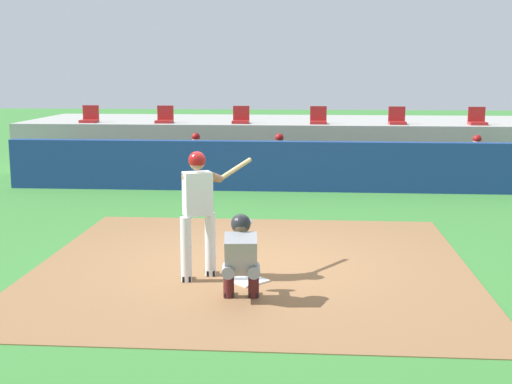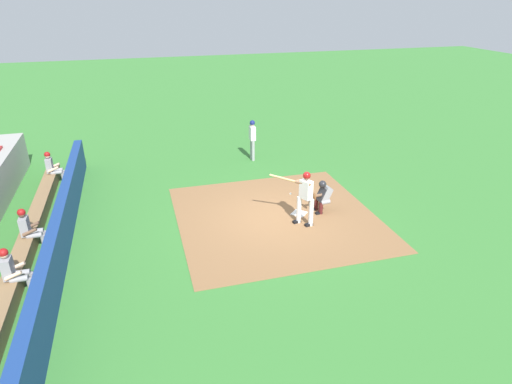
{
  "view_description": "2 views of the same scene",
  "coord_description": "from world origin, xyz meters",
  "px_view_note": "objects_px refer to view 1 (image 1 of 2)",
  "views": [
    {
      "loc": [
        0.81,
        -9.95,
        2.91
      ],
      "look_at": [
        0.0,
        0.7,
        1.0
      ],
      "focal_mm": 48.47,
      "sensor_mm": 36.0,
      "label": 1
    },
    {
      "loc": [
        -12.03,
        4.11,
        6.78
      ],
      "look_at": [
        0.0,
        0.7,
        1.0
      ],
      "focal_mm": 30.54,
      "sensor_mm": 36.0,
      "label": 2
    }
  ],
  "objects_px": {
    "dugout_player_1": "(279,159)",
    "dugout_player_2": "(477,160)",
    "stadium_seat_2": "(241,118)",
    "catcher_crouched": "(240,254)",
    "stadium_seat_0": "(90,118)",
    "dugout_player_0": "(195,158)",
    "stadium_seat_5": "(477,120)",
    "stadium_seat_3": "(318,119)",
    "stadium_seat_4": "(397,119)",
    "stadium_seat_1": "(165,118)",
    "home_plate": "(248,280)",
    "batter_at_plate": "(199,206)"
  },
  "relations": [
    {
      "from": "dugout_player_0",
      "to": "dugout_player_1",
      "type": "bearing_deg",
      "value": 0.0
    },
    {
      "from": "home_plate",
      "to": "dugout_player_2",
      "type": "distance_m",
      "value": 9.57
    },
    {
      "from": "dugout_player_0",
      "to": "stadium_seat_4",
      "type": "relative_size",
      "value": 2.71
    },
    {
      "from": "catcher_crouched",
      "to": "dugout_player_2",
      "type": "relative_size",
      "value": 1.14
    },
    {
      "from": "dugout_player_1",
      "to": "stadium_seat_2",
      "type": "height_order",
      "value": "stadium_seat_2"
    },
    {
      "from": "batter_at_plate",
      "to": "stadium_seat_0",
      "type": "bearing_deg",
      "value": 115.2
    },
    {
      "from": "dugout_player_2",
      "to": "stadium_seat_4",
      "type": "height_order",
      "value": "stadium_seat_4"
    },
    {
      "from": "batter_at_plate",
      "to": "stadium_seat_4",
      "type": "xyz_separation_m",
      "value": [
        3.93,
        10.06,
        0.5
      ]
    },
    {
      "from": "dugout_player_2",
      "to": "stadium_seat_3",
      "type": "bearing_deg",
      "value": 152.46
    },
    {
      "from": "home_plate",
      "to": "stadium_seat_4",
      "type": "xyz_separation_m",
      "value": [
        3.25,
        10.18,
        1.51
      ]
    },
    {
      "from": "home_plate",
      "to": "stadium_seat_0",
      "type": "height_order",
      "value": "stadium_seat_0"
    },
    {
      "from": "stadium_seat_1",
      "to": "stadium_seat_5",
      "type": "distance_m",
      "value": 8.67
    },
    {
      "from": "home_plate",
      "to": "catcher_crouched",
      "type": "distance_m",
      "value": 0.97
    },
    {
      "from": "dugout_player_1",
      "to": "stadium_seat_1",
      "type": "relative_size",
      "value": 2.71
    },
    {
      "from": "stadium_seat_2",
      "to": "stadium_seat_4",
      "type": "height_order",
      "value": "same"
    },
    {
      "from": "dugout_player_1",
      "to": "stadium_seat_1",
      "type": "xyz_separation_m",
      "value": [
        -3.33,
        2.03,
        0.86
      ]
    },
    {
      "from": "dugout_player_0",
      "to": "stadium_seat_1",
      "type": "xyz_separation_m",
      "value": [
        -1.2,
        2.03,
        0.86
      ]
    },
    {
      "from": "stadium_seat_1",
      "to": "batter_at_plate",
      "type": "bearing_deg",
      "value": -75.69
    },
    {
      "from": "stadium_seat_3",
      "to": "dugout_player_2",
      "type": "bearing_deg",
      "value": -27.54
    },
    {
      "from": "dugout_player_1",
      "to": "home_plate",
      "type": "bearing_deg",
      "value": -90.55
    },
    {
      "from": "catcher_crouched",
      "to": "stadium_seat_3",
      "type": "bearing_deg",
      "value": 84.22
    },
    {
      "from": "dugout_player_1",
      "to": "dugout_player_2",
      "type": "relative_size",
      "value": 1.0
    },
    {
      "from": "stadium_seat_0",
      "to": "stadium_seat_5",
      "type": "height_order",
      "value": "same"
    },
    {
      "from": "dugout_player_0",
      "to": "stadium_seat_3",
      "type": "distance_m",
      "value": 3.84
    },
    {
      "from": "dugout_player_2",
      "to": "stadium_seat_1",
      "type": "xyz_separation_m",
      "value": [
        -8.24,
        2.03,
        0.86
      ]
    },
    {
      "from": "dugout_player_1",
      "to": "stadium_seat_5",
      "type": "height_order",
      "value": "stadium_seat_5"
    },
    {
      "from": "dugout_player_1",
      "to": "stadium_seat_2",
      "type": "bearing_deg",
      "value": 119.71
    },
    {
      "from": "catcher_crouched",
      "to": "dugout_player_0",
      "type": "relative_size",
      "value": 1.14
    },
    {
      "from": "home_plate",
      "to": "dugout_player_1",
      "type": "relative_size",
      "value": 0.34
    },
    {
      "from": "dugout_player_2",
      "to": "stadium_seat_0",
      "type": "bearing_deg",
      "value": 168.93
    },
    {
      "from": "stadium_seat_2",
      "to": "stadium_seat_4",
      "type": "relative_size",
      "value": 1.0
    },
    {
      "from": "dugout_player_1",
      "to": "stadium_seat_2",
      "type": "relative_size",
      "value": 2.71
    },
    {
      "from": "stadium_seat_1",
      "to": "home_plate",
      "type": "bearing_deg",
      "value": -72.29
    },
    {
      "from": "batter_at_plate",
      "to": "dugout_player_0",
      "type": "xyz_separation_m",
      "value": [
        -1.37,
        8.03,
        -0.36
      ]
    },
    {
      "from": "stadium_seat_1",
      "to": "stadium_seat_2",
      "type": "distance_m",
      "value": 2.17
    },
    {
      "from": "batter_at_plate",
      "to": "stadium_seat_0",
      "type": "distance_m",
      "value": 11.13
    },
    {
      "from": "stadium_seat_1",
      "to": "stadium_seat_4",
      "type": "height_order",
      "value": "same"
    },
    {
      "from": "catcher_crouched",
      "to": "stadium_seat_5",
      "type": "height_order",
      "value": "stadium_seat_5"
    },
    {
      "from": "home_plate",
      "to": "stadium_seat_3",
      "type": "relative_size",
      "value": 0.92
    },
    {
      "from": "stadium_seat_3",
      "to": "stadium_seat_4",
      "type": "height_order",
      "value": "same"
    },
    {
      "from": "stadium_seat_0",
      "to": "stadium_seat_1",
      "type": "relative_size",
      "value": 1.0
    },
    {
      "from": "dugout_player_1",
      "to": "stadium_seat_5",
      "type": "xyz_separation_m",
      "value": [
        5.34,
        2.03,
        0.86
      ]
    },
    {
      "from": "stadium_seat_5",
      "to": "stadium_seat_4",
      "type": "bearing_deg",
      "value": 180.0
    },
    {
      "from": "catcher_crouched",
      "to": "stadium_seat_0",
      "type": "relative_size",
      "value": 3.07
    },
    {
      "from": "dugout_player_1",
      "to": "dugout_player_2",
      "type": "bearing_deg",
      "value": 0.0
    },
    {
      "from": "batter_at_plate",
      "to": "catcher_crouched",
      "type": "xyz_separation_m",
      "value": [
        0.66,
        -0.89,
        -0.43
      ]
    },
    {
      "from": "stadium_seat_0",
      "to": "stadium_seat_1",
      "type": "xyz_separation_m",
      "value": [
        2.17,
        0.0,
        0.0
      ]
    },
    {
      "from": "stadium_seat_0",
      "to": "catcher_crouched",
      "type": "bearing_deg",
      "value": -63.78
    },
    {
      "from": "stadium_seat_2",
      "to": "dugout_player_2",
      "type": "bearing_deg",
      "value": -18.54
    },
    {
      "from": "dugout_player_0",
      "to": "stadium_seat_5",
      "type": "height_order",
      "value": "stadium_seat_5"
    }
  ]
}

